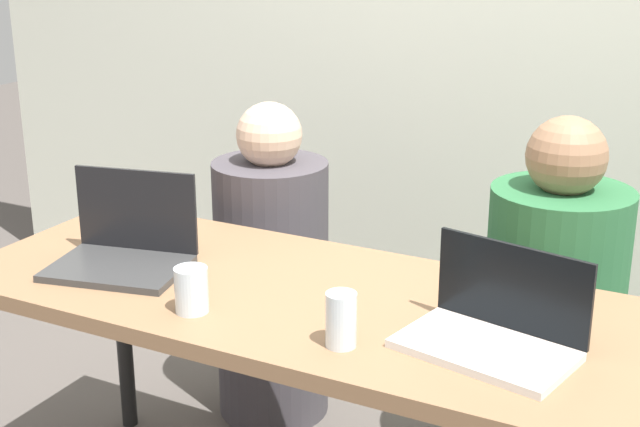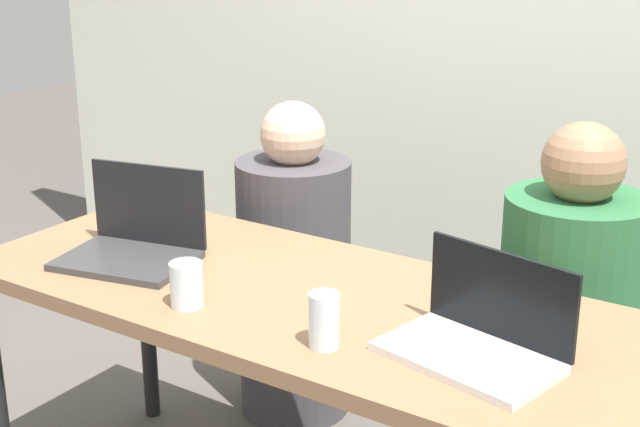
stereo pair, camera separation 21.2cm
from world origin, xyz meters
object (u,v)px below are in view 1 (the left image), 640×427
Objects in this scene: water_glass_left at (192,293)px; water_glass_right at (341,323)px; person_on_right at (551,331)px; laptop_front_right at (494,328)px; laptop_front_left at (125,247)px; person_on_left at (272,280)px.

water_glass_left is 0.89× the size of water_glass_right.
person_on_right is 2.86× the size of laptop_front_right.
person_on_right is at bearing 103.41° from laptop_front_right.
laptop_front_right is (0.97, -0.01, -0.01)m from laptop_front_left.
person_on_right is 0.74m from laptop_front_right.
person_on_left is 1.20m from laptop_front_right.
water_glass_right is (0.65, -0.81, 0.33)m from person_on_left.
water_glass_right reaches higher than water_glass_left.
laptop_front_right is (0.02, -0.68, 0.30)m from person_on_right.
water_glass_left is at bearing 94.29° from person_on_left.
laptop_front_left is at bearing -169.02° from laptop_front_right.
person_on_left is 0.96× the size of person_on_right.
person_on_right is (0.91, -0.00, 0.02)m from person_on_left.
person_on_right reaches higher than water_glass_right.
person_on_right is at bearing 51.95° from water_glass_left.
person_on_left is 2.81× the size of laptop_front_left.
laptop_front_left is 0.70m from water_glass_right.
person_on_right reaches higher than laptop_front_right.
water_glass_left is (0.31, -0.15, -0.00)m from laptop_front_left.
person_on_left is at bearing 10.42° from person_on_right.
water_glass_left is at bearing -156.34° from laptop_front_right.
person_on_left reaches higher than laptop_front_left.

